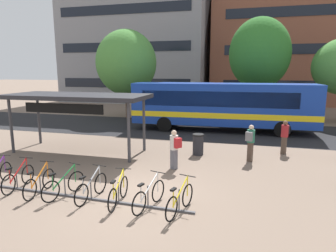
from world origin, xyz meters
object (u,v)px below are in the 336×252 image
(parked_bicycle_red_1, at_px, (18,178))
(transit_shelter, at_px, (76,98))
(parked_bicycle_green_3, at_px, (64,185))
(parked_bicycle_silver_4, at_px, (91,188))
(parked_bicycle_orange_2, at_px, (40,183))
(commuter_grey_pack_1, at_px, (250,141))
(commuter_red_pack_4, at_px, (175,147))
(parked_bicycle_yellow_5, at_px, (118,192))
(trash_bin, at_px, (198,144))
(parked_bicycle_yellow_7, at_px, (180,201))
(city_bus, at_px, (223,105))
(commuter_black_pack_0, at_px, (285,135))
(street_tree_1, at_px, (126,63))
(street_tree_0, at_px, (260,54))
(parked_bicycle_white_6, at_px, (149,196))

(parked_bicycle_red_1, relative_size, transit_shelter, 0.24)
(parked_bicycle_green_3, relative_size, parked_bicycle_silver_4, 0.97)
(parked_bicycle_orange_2, xyz_separation_m, commuter_grey_pack_1, (6.74, 5.52, 0.59))
(parked_bicycle_green_3, distance_m, commuter_red_pack_4, 4.60)
(parked_bicycle_orange_2, height_order, parked_bicycle_yellow_5, same)
(parked_bicycle_silver_4, relative_size, commuter_grey_pack_1, 1.03)
(parked_bicycle_silver_4, distance_m, trash_bin, 6.39)
(parked_bicycle_yellow_5, bearing_deg, parked_bicycle_red_1, 82.87)
(parked_bicycle_orange_2, distance_m, parked_bicycle_yellow_7, 4.79)
(transit_shelter, bearing_deg, city_bus, 47.28)
(parked_bicycle_green_3, relative_size, commuter_black_pack_0, 1.00)
(parked_bicycle_orange_2, bearing_deg, parked_bicycle_green_3, -91.52)
(parked_bicycle_green_3, bearing_deg, commuter_grey_pack_1, -31.14)
(street_tree_1, bearing_deg, parked_bicycle_silver_4, -71.18)
(parked_bicycle_yellow_5, xyz_separation_m, parked_bicycle_yellow_7, (1.95, -0.09, 0.00))
(parked_bicycle_orange_2, bearing_deg, parked_bicycle_yellow_5, -94.45)
(parked_bicycle_red_1, relative_size, parked_bicycle_silver_4, 1.00)
(parked_bicycle_green_3, height_order, commuter_black_pack_0, commuter_black_pack_0)
(parked_bicycle_green_3, distance_m, transit_shelter, 5.96)
(parked_bicycle_yellow_7, relative_size, transit_shelter, 0.24)
(parked_bicycle_orange_2, relative_size, parked_bicycle_silver_4, 1.00)
(city_bus, xyz_separation_m, parked_bicycle_orange_2, (-4.98, -12.17, -1.39))
(parked_bicycle_silver_4, bearing_deg, parked_bicycle_yellow_5, -89.02)
(parked_bicycle_red_1, bearing_deg, commuter_black_pack_0, -58.57)
(street_tree_0, relative_size, street_tree_1, 1.12)
(transit_shelter, bearing_deg, parked_bicycle_red_1, -83.74)
(parked_bicycle_silver_4, bearing_deg, parked_bicycle_white_6, -87.20)
(parked_bicycle_white_6, relative_size, commuter_black_pack_0, 1.01)
(parked_bicycle_yellow_7, xyz_separation_m, transit_shelter, (-6.35, 5.04, 2.33))
(city_bus, xyz_separation_m, transit_shelter, (-6.54, -7.23, 0.94))
(parked_bicycle_green_3, distance_m, parked_bicycle_silver_4, 0.98)
(parked_bicycle_red_1, bearing_deg, parked_bicycle_orange_2, -105.78)
(parked_bicycle_yellow_5, relative_size, trash_bin, 1.67)
(parked_bicycle_orange_2, xyz_separation_m, parked_bicycle_yellow_5, (2.84, -0.01, 0.00))
(parked_bicycle_orange_2, height_order, street_tree_0, street_tree_0)
(commuter_red_pack_4, relative_size, street_tree_0, 0.20)
(parked_bicycle_red_1, relative_size, trash_bin, 1.67)
(parked_bicycle_white_6, bearing_deg, parked_bicycle_silver_4, 102.10)
(parked_bicycle_green_3, distance_m, parked_bicycle_yellow_5, 1.95)
(parked_bicycle_yellow_7, xyz_separation_m, commuter_black_pack_0, (3.58, 7.34, 0.58))
(transit_shelter, bearing_deg, parked_bicycle_yellow_7, -39.01)
(parked_bicycle_yellow_7, relative_size, commuter_black_pack_0, 1.01)
(parked_bicycle_orange_2, relative_size, street_tree_0, 0.21)
(parked_bicycle_yellow_7, bearing_deg, parked_bicycle_red_1, 101.09)
(transit_shelter, relative_size, trash_bin, 6.82)
(parked_bicycle_yellow_7, height_order, trash_bin, trash_bin)
(parked_bicycle_orange_2, relative_size, commuter_red_pack_4, 1.04)
(parked_bicycle_yellow_7, bearing_deg, city_bus, 12.94)
(city_bus, bearing_deg, parked_bicycle_silver_4, -106.29)
(street_tree_0, bearing_deg, parked_bicycle_yellow_5, -103.74)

